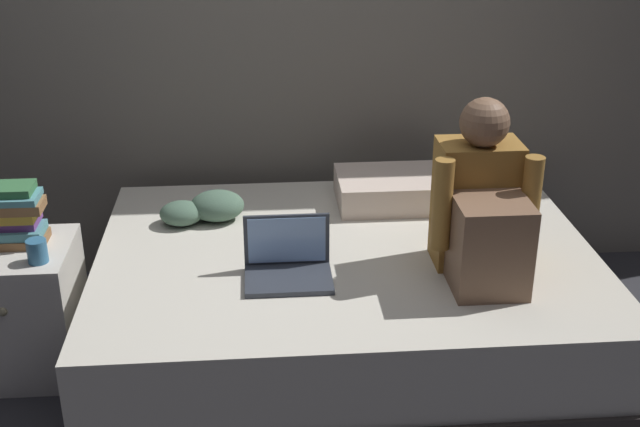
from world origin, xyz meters
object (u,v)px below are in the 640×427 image
person_sitting (482,210)px  pillow (400,189)px  bed (345,305)px  mug (37,251)px  nightstand (22,309)px  clothes_pile (208,207)px  book_stack (14,216)px  laptop (288,263)px

person_sitting → pillow: person_sitting is taller
bed → mug: 1.22m
nightstand → clothes_pile: 0.85m
person_sitting → pillow: size_ratio=1.17×
pillow → book_stack: book_stack is taller
pillow → mug: (-1.46, -0.53, 0.02)m
laptop → pillow: (0.53, 0.65, 0.01)m
person_sitting → laptop: size_ratio=2.05×
laptop → nightstand: bearing=167.1°
laptop → mug: laptop is taller
clothes_pile → book_stack: bearing=-161.5°
bed → pillow: (0.29, 0.45, 0.32)m
pillow → bed: bearing=-122.9°
person_sitting → clothes_pile: (-1.03, 0.56, -0.19)m
pillow → book_stack: bearing=-167.4°
laptop → clothes_pile: (-0.32, 0.55, 0.00)m
laptop → person_sitting: bearing=-1.2°
person_sitting → clothes_pile: person_sitting is taller
nightstand → person_sitting: (1.77, -0.26, 0.48)m
nightstand → pillow: bearing=14.5°
bed → pillow: 0.62m
nightstand → book_stack: size_ratio=2.23×
nightstand → pillow: pillow is taller
bed → clothes_pile: bearing=148.5°
bed → clothes_pile: 0.72m
bed → pillow: pillow is taller
person_sitting → pillow: (-0.18, 0.67, -0.19)m
person_sitting → mug: person_sitting is taller
bed → mug: mug is taller
clothes_pile → nightstand: bearing=-157.9°
nightstand → mug: size_ratio=6.00×
laptop → clothes_pile: size_ratio=0.90×
book_stack → mug: book_stack is taller
nightstand → clothes_pile: (0.74, 0.30, 0.29)m
person_sitting → clothes_pile: 1.19m
pillow → mug: bearing=-160.0°
laptop → book_stack: bearing=164.1°
mug → laptop: bearing=-7.5°
book_stack → pillow: bearing=12.6°
pillow → laptop: bearing=-129.1°
mug → clothes_pile: 0.74m
bed → book_stack: bearing=175.7°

